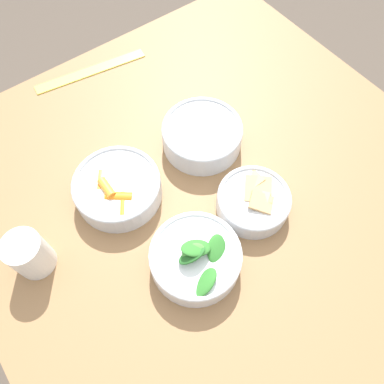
{
  "coord_description": "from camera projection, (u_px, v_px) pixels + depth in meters",
  "views": [
    {
      "loc": [
        -0.26,
        -0.25,
        1.45
      ],
      "look_at": [
        -0.05,
        0.02,
        0.81
      ],
      "focal_mm": 35.0,
      "sensor_mm": 36.0,
      "label": 1
    }
  ],
  "objects": [
    {
      "name": "ground_plane",
      "position": [
        207.0,
        289.0,
        1.44
      ],
      "size": [
        10.0,
        10.0,
        0.0
      ],
      "primitive_type": "plane",
      "color": "#4C4238"
    },
    {
      "name": "dining_table",
      "position": [
        217.0,
        218.0,
        0.87
      ],
      "size": [
        0.97,
        1.05,
        0.78
      ],
      "color": "olive",
      "rests_on": "ground_plane"
    },
    {
      "name": "bowl_carrots",
      "position": [
        117.0,
        188.0,
        0.74
      ],
      "size": [
        0.17,
        0.17,
        0.06
      ],
      "color": "silver",
      "rests_on": "dining_table"
    },
    {
      "name": "bowl_greens",
      "position": [
        196.0,
        258.0,
        0.67
      ],
      "size": [
        0.17,
        0.17,
        0.09
      ],
      "color": "silver",
      "rests_on": "dining_table"
    },
    {
      "name": "bowl_beans_hotdog",
      "position": [
        202.0,
        136.0,
        0.8
      ],
      "size": [
        0.17,
        0.17,
        0.06
      ],
      "color": "silver",
      "rests_on": "dining_table"
    },
    {
      "name": "bowl_cookies",
      "position": [
        253.0,
        201.0,
        0.73
      ],
      "size": [
        0.14,
        0.14,
        0.05
      ],
      "color": "silver",
      "rests_on": "dining_table"
    },
    {
      "name": "ruler",
      "position": [
        91.0,
        71.0,
        0.92
      ],
      "size": [
        0.28,
        0.07,
        0.0
      ],
      "color": "#EADB4C",
      "rests_on": "dining_table"
    },
    {
      "name": "cup",
      "position": [
        29.0,
        254.0,
        0.65
      ],
      "size": [
        0.07,
        0.07,
        0.09
      ],
      "color": "silver",
      "rests_on": "dining_table"
    }
  ]
}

